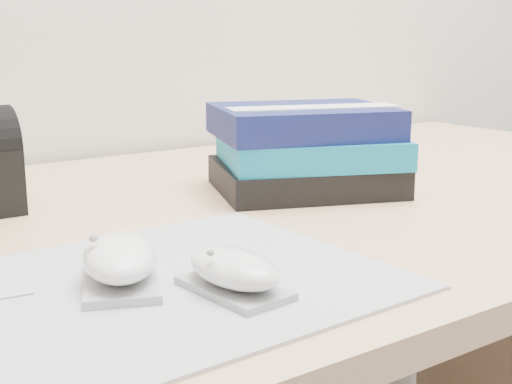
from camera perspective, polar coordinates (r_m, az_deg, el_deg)
desk at (r=1.03m, az=-2.52°, el=-12.83°), size 1.60×0.80×0.73m
mousepad at (r=0.61m, az=-8.31°, el=-7.48°), size 0.40×0.32×0.00m
mouse_rear at (r=0.60m, az=-10.84°, el=-5.42°), size 0.10×0.13×0.05m
mouse_front at (r=0.58m, az=-1.77°, el=-6.39°), size 0.06×0.10×0.04m
book_stack at (r=0.95m, az=4.02°, el=3.42°), size 0.28×0.26×0.11m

